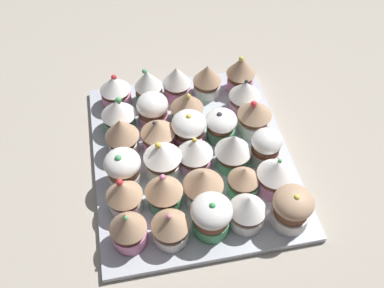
{
  "coord_description": "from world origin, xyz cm",
  "views": [
    {
      "loc": [
        -49.25,
        9.72,
        64.26
      ],
      "look_at": [
        0.0,
        0.0,
        4.2
      ],
      "focal_mm": 41.38,
      "sensor_mm": 36.0,
      "label": 1
    }
  ],
  "objects_px": {
    "cupcake_7": "(244,180)",
    "cupcake_17": "(170,226)",
    "cupcake_16": "(178,82)",
    "cupcake_21": "(153,109)",
    "cupcake_26": "(122,135)",
    "cupcake_10": "(207,79)",
    "cupcake_18": "(164,191)",
    "baking_tray": "(192,157)",
    "cupcake_22": "(148,86)",
    "cupcake_5": "(241,73)",
    "cupcake_14": "(186,129)",
    "cupcake_6": "(247,210)",
    "cupcake_27": "(118,114)",
    "cupcake_3": "(254,116)",
    "cupcake_2": "(266,147)",
    "cupcake_8": "(233,150)",
    "cupcake_0": "(292,208)",
    "cupcake_15": "(187,106)",
    "cupcake_1": "(275,175)",
    "cupcake_13": "(192,154)",
    "cupcake_24": "(124,195)",
    "cupcake_11": "(214,215)",
    "cupcake_23": "(128,228)",
    "cupcake_19": "(163,159)",
    "cupcake_12": "(205,184)",
    "cupcake_9": "(221,125)",
    "cupcake_25": "(123,168)",
    "cupcake_28": "(115,91)"
  },
  "relations": [
    {
      "from": "cupcake_1",
      "to": "cupcake_15",
      "type": "distance_m",
      "value": 0.22
    },
    {
      "from": "cupcake_10",
      "to": "cupcake_9",
      "type": "bearing_deg",
      "value": 179.64
    },
    {
      "from": "cupcake_1",
      "to": "cupcake_27",
      "type": "xyz_separation_m",
      "value": [
        0.19,
        0.24,
        0.0
      ]
    },
    {
      "from": "cupcake_21",
      "to": "cupcake_22",
      "type": "relative_size",
      "value": 0.86
    },
    {
      "from": "cupcake_13",
      "to": "cupcake_0",
      "type": "bearing_deg",
      "value": -136.48
    },
    {
      "from": "cupcake_5",
      "to": "cupcake_13",
      "type": "distance_m",
      "value": 0.22
    },
    {
      "from": "cupcake_17",
      "to": "cupcake_19",
      "type": "distance_m",
      "value": 0.13
    },
    {
      "from": "cupcake_8",
      "to": "cupcake_21",
      "type": "relative_size",
      "value": 1.14
    },
    {
      "from": "cupcake_15",
      "to": "cupcake_26",
      "type": "xyz_separation_m",
      "value": [
        -0.05,
        0.13,
        0.01
      ]
    },
    {
      "from": "cupcake_3",
      "to": "cupcake_13",
      "type": "distance_m",
      "value": 0.15
    },
    {
      "from": "cupcake_7",
      "to": "cupcake_17",
      "type": "relative_size",
      "value": 0.85
    },
    {
      "from": "cupcake_1",
      "to": "cupcake_11",
      "type": "distance_m",
      "value": 0.13
    },
    {
      "from": "cupcake_11",
      "to": "cupcake_18",
      "type": "height_order",
      "value": "same"
    },
    {
      "from": "cupcake_6",
      "to": "cupcake_27",
      "type": "xyz_separation_m",
      "value": [
        0.24,
        0.18,
        0.0
      ]
    },
    {
      "from": "cupcake_24",
      "to": "cupcake_6",
      "type": "bearing_deg",
      "value": -109.0
    },
    {
      "from": "cupcake_1",
      "to": "cupcake_5",
      "type": "bearing_deg",
      "value": -2.02
    },
    {
      "from": "cupcake_15",
      "to": "cupcake_27",
      "type": "distance_m",
      "value": 0.13
    },
    {
      "from": "cupcake_1",
      "to": "cupcake_5",
      "type": "xyz_separation_m",
      "value": [
        0.25,
        -0.01,
        0.01
      ]
    },
    {
      "from": "cupcake_7",
      "to": "cupcake_18",
      "type": "xyz_separation_m",
      "value": [
        -0.0,
        0.13,
        0.01
      ]
    },
    {
      "from": "cupcake_8",
      "to": "cupcake_23",
      "type": "height_order",
      "value": "cupcake_23"
    },
    {
      "from": "cupcake_5",
      "to": "cupcake_10",
      "type": "height_order",
      "value": "cupcake_5"
    },
    {
      "from": "cupcake_6",
      "to": "cupcake_15",
      "type": "height_order",
      "value": "cupcake_15"
    },
    {
      "from": "cupcake_15",
      "to": "cupcake_16",
      "type": "bearing_deg",
      "value": 4.5
    },
    {
      "from": "cupcake_11",
      "to": "cupcake_25",
      "type": "relative_size",
      "value": 1.04
    },
    {
      "from": "baking_tray",
      "to": "cupcake_27",
      "type": "relative_size",
      "value": 5.56
    },
    {
      "from": "cupcake_16",
      "to": "cupcake_21",
      "type": "relative_size",
      "value": 1.08
    },
    {
      "from": "cupcake_26",
      "to": "cupcake_10",
      "type": "bearing_deg",
      "value": -56.37
    },
    {
      "from": "cupcake_10",
      "to": "cupcake_11",
      "type": "distance_m",
      "value": 0.31
    },
    {
      "from": "cupcake_9",
      "to": "cupcake_23",
      "type": "bearing_deg",
      "value": 133.97
    },
    {
      "from": "cupcake_12",
      "to": "cupcake_22",
      "type": "distance_m",
      "value": 0.26
    },
    {
      "from": "cupcake_6",
      "to": "cupcake_28",
      "type": "height_order",
      "value": "cupcake_28"
    },
    {
      "from": "cupcake_16",
      "to": "cupcake_11",
      "type": "bearing_deg",
      "value": -179.61
    },
    {
      "from": "cupcake_18",
      "to": "cupcake_19",
      "type": "height_order",
      "value": "cupcake_18"
    },
    {
      "from": "cupcake_19",
      "to": "cupcake_27",
      "type": "height_order",
      "value": "same"
    },
    {
      "from": "cupcake_6",
      "to": "cupcake_18",
      "type": "bearing_deg",
      "value": 65.28
    },
    {
      "from": "cupcake_5",
      "to": "cupcake_14",
      "type": "relative_size",
      "value": 1.13
    },
    {
      "from": "cupcake_12",
      "to": "cupcake_28",
      "type": "xyz_separation_m",
      "value": [
        0.25,
        0.12,
        -0.0
      ]
    },
    {
      "from": "cupcake_6",
      "to": "cupcake_27",
      "type": "height_order",
      "value": "cupcake_27"
    },
    {
      "from": "cupcake_2",
      "to": "cupcake_5",
      "type": "height_order",
      "value": "cupcake_5"
    },
    {
      "from": "baking_tray",
      "to": "cupcake_3",
      "type": "relative_size",
      "value": 5.42
    },
    {
      "from": "cupcake_2",
      "to": "cupcake_9",
      "type": "distance_m",
      "value": 0.09
    },
    {
      "from": "cupcake_7",
      "to": "baking_tray",
      "type": "bearing_deg",
      "value": 36.33
    },
    {
      "from": "cupcake_14",
      "to": "cupcake_17",
      "type": "xyz_separation_m",
      "value": [
        -0.19,
        0.06,
        -0.0
      ]
    },
    {
      "from": "cupcake_2",
      "to": "cupcake_26",
      "type": "bearing_deg",
      "value": 73.94
    },
    {
      "from": "cupcake_2",
      "to": "cupcake_5",
      "type": "bearing_deg",
      "value": -1.86
    },
    {
      "from": "cupcake_13",
      "to": "cupcake_2",
      "type": "bearing_deg",
      "value": -94.64
    },
    {
      "from": "cupcake_22",
      "to": "cupcake_17",
      "type": "bearing_deg",
      "value": 178.52
    },
    {
      "from": "cupcake_24",
      "to": "cupcake_12",
      "type": "bearing_deg",
      "value": -92.69
    },
    {
      "from": "cupcake_0",
      "to": "cupcake_15",
      "type": "height_order",
      "value": "cupcake_0"
    },
    {
      "from": "cupcake_23",
      "to": "cupcake_19",
      "type": "bearing_deg",
      "value": -30.04
    }
  ]
}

